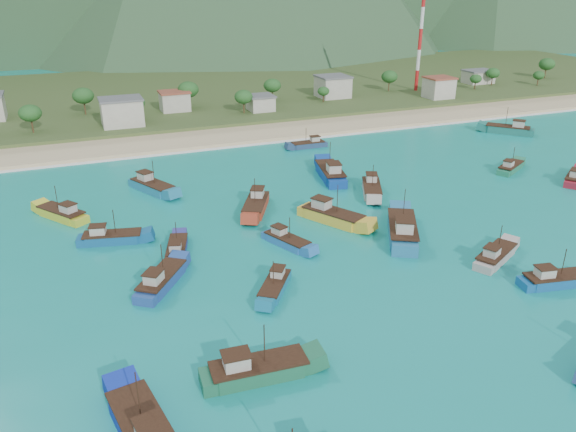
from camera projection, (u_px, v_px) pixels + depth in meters
name	position (u px, v px, depth m)	size (l,w,h in m)	color
ground	(383.00, 276.00, 78.02)	(600.00, 600.00, 0.00)	#0C847C
beach	(227.00, 137.00, 145.46)	(400.00, 18.00, 1.20)	beige
land	(179.00, 94.00, 197.53)	(400.00, 110.00, 2.40)	#385123
surf_line	(237.00, 146.00, 137.35)	(400.00, 2.50, 0.08)	white
village	(219.00, 100.00, 165.96)	(204.57, 28.92, 6.82)	beige
vegetation	(205.00, 99.00, 164.74)	(277.36, 25.47, 8.18)	#235623
radio_tower	(421.00, 29.00, 187.60)	(1.20, 1.20, 40.99)	red
boat_0	(177.00, 250.00, 84.13)	(5.02, 9.24, 5.24)	navy
boat_1	(495.00, 257.00, 81.89)	(9.98, 7.14, 5.77)	#A69B96
boat_2	(111.00, 238.00, 87.53)	(10.32, 5.08, 5.86)	#0F5286
boat_3	(152.00, 187.00, 108.32)	(7.98, 11.73, 6.73)	teal
boat_4	(555.00, 281.00, 75.42)	(10.10, 4.62, 5.75)	#105494
boat_5	(309.00, 145.00, 136.08)	(8.99, 2.73, 5.30)	navy
boat_9	(372.00, 189.00, 107.42)	(7.52, 11.03, 6.34)	#B4ACA3
boat_10	(402.00, 231.00, 89.03)	(10.34, 14.16, 8.22)	#206A98
boat_15	(576.00, 178.00, 113.32)	(10.11, 8.26, 6.03)	maroon
boat_16	(62.00, 214.00, 96.14)	(8.57, 10.37, 6.20)	gold
boat_17	(257.00, 371.00, 57.97)	(11.53, 4.09, 6.70)	#1B6544
boat_19	(161.00, 281.00, 75.18)	(8.64, 10.32, 6.20)	#204691
boat_21	(256.00, 206.00, 99.49)	(8.25, 11.61, 6.71)	#AC3721
boat_22	(510.00, 168.00, 119.73)	(9.42, 6.88, 5.47)	#1E7351
boat_27	(287.00, 242.00, 86.75)	(5.87, 9.20, 5.25)	#2568B1
boat_28	(509.00, 130.00, 148.02)	(10.97, 11.44, 7.24)	#1B685E
boat_29	(332.00, 217.00, 94.84)	(9.05, 12.39, 7.19)	gold
boat_30	(275.00, 287.00, 74.18)	(7.10, 8.53, 5.11)	#136E95
boat_31	(331.00, 173.00, 115.13)	(6.68, 13.76, 7.82)	navy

